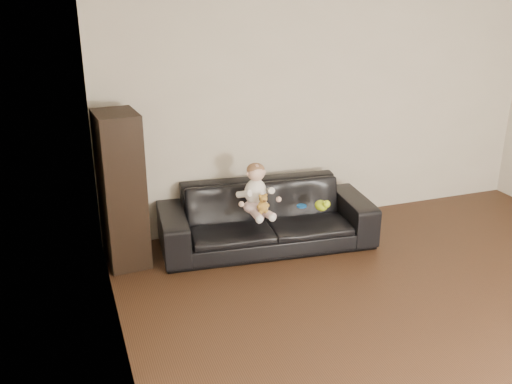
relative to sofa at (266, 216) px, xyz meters
name	(u,v)px	position (x,y,z in m)	size (l,w,h in m)	color
floor	(487,352)	(0.90, -2.25, -0.31)	(5.50, 5.50, 0.00)	#3A2314
wall_back	(328,104)	(0.90, 0.50, 0.99)	(5.00, 5.00, 0.00)	beige
wall_left	(131,243)	(-1.60, -2.25, 0.99)	(5.50, 5.50, 0.00)	beige
sofa	(266,216)	(0.00, 0.00, 0.00)	(2.15, 0.84, 0.63)	black
cabinet	(122,190)	(-1.40, 0.10, 0.42)	(0.37, 0.51, 1.47)	black
shelf_item	(121,156)	(-1.38, 0.10, 0.75)	(0.18, 0.25, 0.28)	silver
baby	(256,192)	(-0.15, -0.12, 0.32)	(0.36, 0.44, 0.51)	#F6D0D4
teddy_bear	(263,204)	(-0.14, -0.27, 0.26)	(0.11, 0.11, 0.19)	#A97D30
toy_green	(321,205)	(0.48, -0.26, 0.15)	(0.13, 0.15, 0.11)	#BDE41A
toy_rattle	(322,208)	(0.48, -0.28, 0.14)	(0.08, 0.08, 0.08)	orange
toy_blue_disc	(302,206)	(0.34, -0.11, 0.11)	(0.10, 0.10, 0.01)	blue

